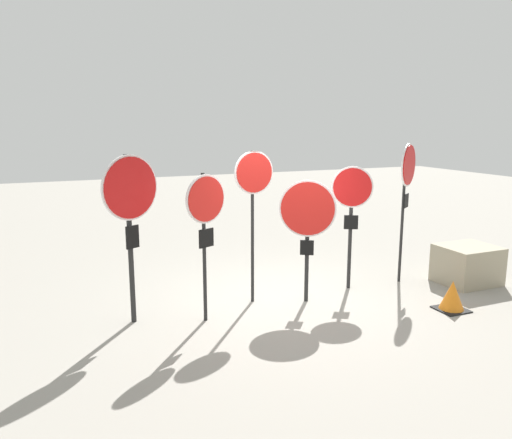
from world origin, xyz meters
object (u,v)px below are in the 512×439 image
at_px(traffic_cone_0, 452,296).
at_px(storage_crate, 467,265).
at_px(stop_sign_1, 206,212).
at_px(stop_sign_3, 308,216).
at_px(stop_sign_0, 130,203).
at_px(stop_sign_4, 352,200).
at_px(stop_sign_5, 407,177).
at_px(stop_sign_2, 254,186).

height_order(traffic_cone_0, storage_crate, storage_crate).
distance_m(stop_sign_1, stop_sign_3, 1.78).
bearing_deg(stop_sign_0, stop_sign_1, -46.93).
xyz_separation_m(stop_sign_4, storage_crate, (2.21, -0.58, -1.26)).
xyz_separation_m(stop_sign_1, stop_sign_5, (3.94, 0.40, 0.31)).
distance_m(stop_sign_3, traffic_cone_0, 2.63).
height_order(stop_sign_0, stop_sign_2, stop_sign_2).
height_order(stop_sign_3, stop_sign_5, stop_sign_5).
distance_m(stop_sign_2, storage_crate, 4.40).
relative_size(stop_sign_4, stop_sign_5, 0.86).
bearing_deg(stop_sign_5, stop_sign_4, 143.31).
distance_m(stop_sign_0, stop_sign_3, 2.80).
xyz_separation_m(stop_sign_1, stop_sign_3, (1.76, 0.13, -0.21)).
bearing_deg(stop_sign_4, stop_sign_5, 24.79).
height_order(stop_sign_2, storage_crate, stop_sign_2).
height_order(stop_sign_0, stop_sign_4, stop_sign_0).
height_order(stop_sign_1, stop_sign_3, stop_sign_1).
bearing_deg(stop_sign_3, traffic_cone_0, -0.48).
relative_size(stop_sign_1, traffic_cone_0, 4.64).
relative_size(stop_sign_2, storage_crate, 2.50).
bearing_deg(stop_sign_4, storage_crate, 12.40).
distance_m(stop_sign_0, stop_sign_2, 1.97).
relative_size(stop_sign_3, stop_sign_5, 0.79).
height_order(stop_sign_1, storage_crate, stop_sign_1).
bearing_deg(stop_sign_0, storage_crate, -31.85).
xyz_separation_m(stop_sign_1, storage_crate, (5.01, -0.14, -1.32)).
xyz_separation_m(stop_sign_0, stop_sign_4, (3.81, 0.08, -0.20)).
bearing_deg(stop_sign_3, storage_crate, 26.49).
height_order(stop_sign_0, traffic_cone_0, stop_sign_0).
distance_m(traffic_cone_0, storage_crate, 1.59).
bearing_deg(traffic_cone_0, stop_sign_2, 150.80).
height_order(stop_sign_0, storage_crate, stop_sign_0).
height_order(stop_sign_4, traffic_cone_0, stop_sign_4).
height_order(stop_sign_2, stop_sign_3, stop_sign_2).
relative_size(stop_sign_3, storage_crate, 2.03).
relative_size(stop_sign_3, stop_sign_4, 0.93).
height_order(stop_sign_2, traffic_cone_0, stop_sign_2).
relative_size(stop_sign_0, traffic_cone_0, 5.19).
bearing_deg(storage_crate, stop_sign_2, 171.53).
bearing_deg(stop_sign_4, stop_sign_1, -144.07).
distance_m(stop_sign_5, traffic_cone_0, 2.30).
height_order(stop_sign_4, stop_sign_5, stop_sign_5).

